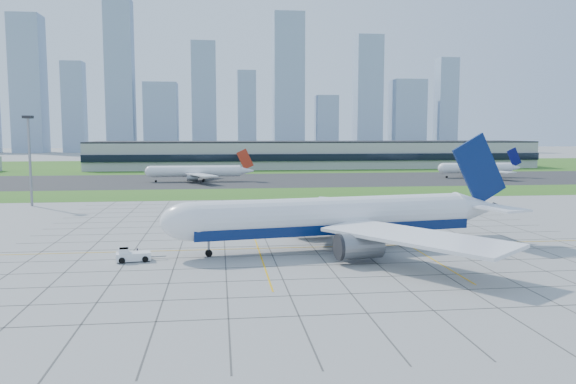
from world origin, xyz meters
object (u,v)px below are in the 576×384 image
at_px(distant_jet_1, 197,171).
at_px(airliner, 336,218).
at_px(pushback_tug, 132,255).
at_px(light_mast, 29,149).
at_px(crew_far, 501,253).
at_px(distant_jet_2, 478,168).
at_px(crew_near, 138,253).

bearing_deg(distant_jet_1, airliner, -78.21).
height_order(airliner, pushback_tug, airliner).
height_order(light_mast, distant_jet_1, light_mast).
relative_size(crew_far, distant_jet_2, 0.04).
bearing_deg(light_mast, crew_far, -38.63).
xyz_separation_m(light_mast, airliner, (73.91, -69.09, -10.49)).
bearing_deg(pushback_tug, distant_jet_2, 40.29).
relative_size(airliner, crew_far, 36.60).
bearing_deg(airliner, crew_far, -31.29).
height_order(light_mast, airliner, light_mast).
relative_size(pushback_tug, distant_jet_2, 0.19).
relative_size(light_mast, crew_near, 16.03).
relative_size(light_mast, airliner, 0.39).
distance_m(airliner, crew_near, 34.90).
distance_m(airliner, distant_jet_2, 179.45).
xyz_separation_m(light_mast, distant_jet_2, (172.59, 80.79, -11.70)).
bearing_deg(airliner, light_mast, 127.93).
relative_size(crew_near, distant_jet_2, 0.04).
distance_m(distant_jet_1, distant_jet_2, 128.84).
distance_m(light_mast, crew_far, 128.48).
bearing_deg(pushback_tug, light_mast, 108.54).
xyz_separation_m(airliner, crew_near, (-34.44, -2.88, -4.89)).
height_order(crew_far, distant_jet_2, distant_jet_2).
bearing_deg(light_mast, airliner, -43.07).
bearing_deg(distant_jet_1, crew_near, -91.73).
distance_m(light_mast, pushback_tug, 85.47).
xyz_separation_m(crew_far, distant_jet_1, (-55.77, 154.39, 3.58)).
distance_m(light_mast, airliner, 101.71).
xyz_separation_m(airliner, crew_far, (25.75, -10.56, -4.79)).
height_order(crew_near, distant_jet_1, distant_jet_1).
distance_m(crew_near, distant_jet_1, 146.83).
xyz_separation_m(light_mast, crew_far, (99.65, -79.65, -15.28)).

